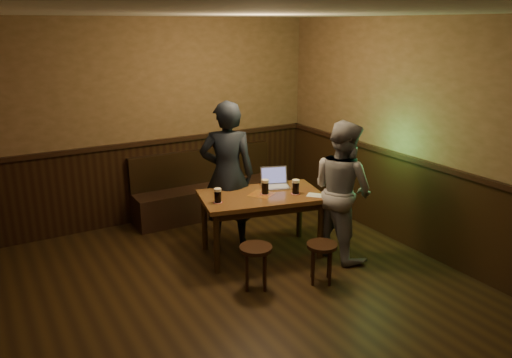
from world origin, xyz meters
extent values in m
cube|color=black|center=(0.00, 0.00, -0.01)|extent=(5.00, 6.00, 0.02)
cube|color=beige|center=(0.00, 0.00, 2.81)|extent=(5.00, 6.00, 0.02)
cube|color=brown|center=(0.00, 3.01, 1.40)|extent=(5.00, 0.02, 2.80)
cube|color=brown|center=(2.51, 0.00, 1.40)|extent=(0.02, 6.00, 2.80)
cube|color=black|center=(0.00, 2.98, 0.55)|extent=(4.98, 0.04, 1.10)
cube|color=black|center=(2.48, 0.00, 0.55)|extent=(0.04, 5.98, 1.10)
cube|color=black|center=(0.00, 2.95, 1.13)|extent=(4.98, 0.06, 0.06)
cube|color=black|center=(2.45, 0.00, 1.13)|extent=(0.06, 5.98, 0.06)
cube|color=black|center=(0.74, 2.71, 0.23)|extent=(2.20, 0.50, 0.45)
cube|color=black|center=(0.74, 2.91, 0.70)|extent=(2.20, 0.10, 0.50)
cube|color=#4E3516|center=(0.74, 1.19, 0.74)|extent=(1.58, 1.11, 0.05)
cube|color=black|center=(0.74, 1.19, 0.66)|extent=(1.43, 0.97, 0.08)
cube|color=maroon|center=(0.74, 1.19, 0.77)|extent=(0.37, 0.37, 0.00)
cylinder|color=black|center=(0.05, 1.01, 0.36)|extent=(0.07, 0.07, 0.72)
cylinder|color=black|center=(0.20, 1.65, 0.36)|extent=(0.07, 0.07, 0.72)
cylinder|color=black|center=(1.29, 0.73, 0.36)|extent=(0.07, 0.07, 0.72)
cylinder|color=black|center=(1.44, 1.37, 0.36)|extent=(0.07, 0.07, 0.72)
cylinder|color=black|center=(0.27, 0.51, 0.45)|extent=(0.43, 0.43, 0.04)
cylinder|color=black|center=(0.40, 0.55, 0.23)|extent=(0.04, 0.04, 0.45)
cylinder|color=black|center=(0.23, 0.64, 0.23)|extent=(0.04, 0.04, 0.45)
cylinder|color=black|center=(0.14, 0.47, 0.23)|extent=(0.04, 0.04, 0.45)
cylinder|color=black|center=(0.31, 0.38, 0.23)|extent=(0.04, 0.04, 0.45)
cylinder|color=black|center=(0.95, 0.26, 0.43)|extent=(0.39, 0.39, 0.04)
cylinder|color=black|center=(1.07, 0.28, 0.21)|extent=(0.04, 0.04, 0.43)
cylinder|color=black|center=(0.92, 0.38, 0.21)|extent=(0.04, 0.04, 0.43)
cylinder|color=black|center=(0.82, 0.23, 0.21)|extent=(0.04, 0.04, 0.43)
cylinder|color=black|center=(0.97, 0.13, 0.21)|extent=(0.04, 0.04, 0.43)
cylinder|color=maroon|center=(0.17, 1.20, 0.77)|extent=(0.11, 0.11, 0.00)
cylinder|color=silver|center=(0.17, 1.20, 0.77)|extent=(0.09, 0.09, 0.00)
cylinder|color=black|center=(0.17, 1.20, 0.84)|extent=(0.08, 0.08, 0.13)
cylinder|color=beige|center=(0.17, 1.20, 0.92)|extent=(0.08, 0.08, 0.03)
cylinder|color=maroon|center=(0.79, 1.18, 0.77)|extent=(0.12, 0.12, 0.00)
cylinder|color=silver|center=(0.79, 1.18, 0.77)|extent=(0.10, 0.10, 0.00)
cylinder|color=black|center=(0.79, 1.18, 0.84)|extent=(0.08, 0.08, 0.14)
cylinder|color=beige|center=(0.79, 1.18, 0.93)|extent=(0.09, 0.09, 0.03)
cylinder|color=maroon|center=(1.11, 1.01, 0.77)|extent=(0.11, 0.11, 0.00)
cylinder|color=silver|center=(1.11, 1.01, 0.77)|extent=(0.10, 0.10, 0.00)
cylinder|color=black|center=(1.11, 1.01, 0.84)|extent=(0.08, 0.08, 0.14)
cylinder|color=beige|center=(1.11, 1.01, 0.93)|extent=(0.09, 0.09, 0.03)
cube|color=silver|center=(1.03, 1.32, 0.77)|extent=(0.39, 0.33, 0.02)
cube|color=#B2B2B7|center=(1.03, 1.32, 0.79)|extent=(0.35, 0.27, 0.00)
cube|color=silver|center=(1.07, 1.43, 0.89)|extent=(0.34, 0.18, 0.22)
cube|color=#515497|center=(1.06, 1.42, 0.89)|extent=(0.30, 0.15, 0.19)
cube|color=silver|center=(1.29, 0.83, 0.77)|extent=(0.26, 0.26, 0.00)
imported|color=black|center=(0.53, 1.65, 0.92)|extent=(0.80, 0.69, 1.84)
imported|color=gray|center=(1.55, 0.68, 0.83)|extent=(0.68, 0.85, 1.66)
camera|label=1|loc=(-2.13, -3.62, 2.71)|focal=35.00mm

